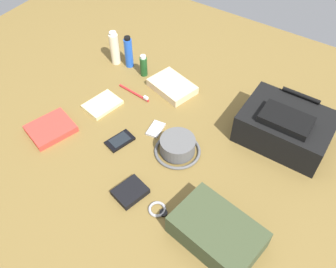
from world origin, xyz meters
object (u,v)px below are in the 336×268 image
(wristwatch, at_px, (158,210))
(folded_towel, at_px, (172,86))
(deodorant_spray, at_px, (129,52))
(cell_phone, at_px, (120,141))
(media_player, at_px, (156,129))
(backpack, at_px, (285,127))
(lotion_bottle, at_px, (115,48))
(toothbrush, at_px, (136,94))
(wallet, at_px, (130,192))
(notepad, at_px, (102,104))
(bucket_hat, at_px, (178,147))
(paperback_novel, at_px, (51,129))
(shampoo_bottle, at_px, (144,66))
(toiletry_pouch, at_px, (218,232))

(wristwatch, distance_m, folded_towel, 0.63)
(deodorant_spray, relative_size, wristwatch, 2.29)
(cell_phone, distance_m, media_player, 0.16)
(backpack, height_order, wristwatch, backpack)
(lotion_bottle, height_order, folded_towel, lotion_bottle)
(toothbrush, bearing_deg, folded_towel, 45.71)
(backpack, xyz_separation_m, wristwatch, (-0.23, -0.54, -0.06))
(wallet, xyz_separation_m, folded_towel, (-0.18, 0.55, 0.01))
(deodorant_spray, relative_size, notepad, 1.09)
(backpack, height_order, toothbrush, backpack)
(lotion_bottle, bearing_deg, media_player, -32.13)
(notepad, bearing_deg, folded_towel, 63.90)
(lotion_bottle, bearing_deg, wristwatch, -41.56)
(backpack, bearing_deg, notepad, -160.87)
(wallet, bearing_deg, bucket_hat, 96.12)
(deodorant_spray, xyz_separation_m, notepad, (0.07, -0.29, -0.07))
(cell_phone, distance_m, wristwatch, 0.35)
(cell_phone, height_order, folded_towel, folded_towel)
(notepad, bearing_deg, paperback_novel, -98.09)
(shampoo_bottle, xyz_separation_m, folded_towel, (0.17, -0.01, -0.03))
(wristwatch, distance_m, toothbrush, 0.60)
(wristwatch, xyz_separation_m, wallet, (-0.12, 0.00, 0.01))
(wristwatch, bearing_deg, deodorant_spray, 134.25)
(paperback_novel, bearing_deg, toiletry_pouch, -2.94)
(shampoo_bottle, relative_size, cell_phone, 0.89)
(lotion_bottle, bearing_deg, notepad, -62.46)
(wallet, bearing_deg, cell_phone, 151.38)
(deodorant_spray, relative_size, cell_phone, 1.32)
(backpack, xyz_separation_m, toothbrush, (-0.65, -0.11, -0.06))
(toothbrush, bearing_deg, cell_phone, -66.03)
(toiletry_pouch, height_order, shampoo_bottle, shampoo_bottle)
(media_player, bearing_deg, wallet, -71.73)
(notepad, bearing_deg, deodorant_spray, 114.99)
(bucket_hat, bearing_deg, paperback_novel, -158.61)
(backpack, bearing_deg, toiletry_pouch, -91.63)
(bucket_hat, bearing_deg, shampoo_bottle, 141.20)
(toothbrush, bearing_deg, paperback_novel, -113.26)
(backpack, relative_size, wristwatch, 4.79)
(backpack, height_order, folded_towel, backpack)
(toiletry_pouch, relative_size, bucket_hat, 1.67)
(toiletry_pouch, distance_m, shampoo_bottle, 0.87)
(media_player, bearing_deg, lotion_bottle, 147.87)
(deodorant_spray, bearing_deg, paperback_novel, -90.84)
(bucket_hat, xyz_separation_m, folded_towel, (-0.22, 0.30, -0.01))
(shampoo_bottle, bearing_deg, folded_towel, -5.00)
(media_player, relative_size, wallet, 0.82)
(bucket_hat, distance_m, paperback_novel, 0.53)
(deodorant_spray, distance_m, wallet, 0.74)
(backpack, height_order, notepad, backpack)
(shampoo_bottle, bearing_deg, media_player, -46.48)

